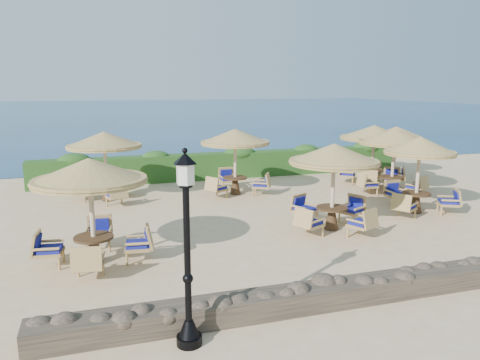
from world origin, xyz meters
The scene contains 13 objects.
ground centered at (0.00, 0.00, 0.00)m, with size 120.00×120.00×0.00m, color #D8B989.
sea centered at (0.00, 70.00, 0.00)m, with size 160.00×160.00×0.00m, color navy.
hedge centered at (0.00, 7.20, 0.60)m, with size 18.00×0.90×1.20m, color #1B4114.
stone_wall centered at (0.00, -6.20, 0.22)m, with size 15.00×0.65×0.44m, color brown.
lamp_post centered at (-4.80, -6.80, 1.55)m, with size 0.44×0.44×3.31m.
extra_parasol centered at (7.80, 5.20, 2.17)m, with size 2.30×2.30×2.41m.
cafe_set_0 centered at (-6.30, -2.45, 1.81)m, with size 2.87×2.87×2.65m.
cafe_set_1 centered at (0.66, -1.70, 1.80)m, with size 2.83×2.83×2.65m.
cafe_set_2 centered at (4.38, -0.84, 1.80)m, with size 2.77×2.61×2.65m.
cafe_set_3 centered at (-5.77, 4.17, 1.91)m, with size 2.85×2.85×2.65m.
cafe_set_4 centered at (-0.77, 3.75, 1.91)m, with size 2.79×2.80×2.65m.
cafe_set_5 centered at (5.51, 3.61, 1.86)m, with size 2.94×2.94×2.65m.
cafe_set_6 centered at (5.35, 1.92, 1.92)m, with size 2.85×2.85×2.65m.
Camera 1 is at (-6.16, -13.99, 4.34)m, focal length 35.00 mm.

